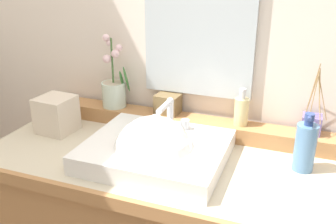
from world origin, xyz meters
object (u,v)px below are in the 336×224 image
(trinket_box, at_px, (168,104))
(lotion_bottle, at_px, (305,146))
(potted_plant, at_px, (114,88))
(reed_diffuser, at_px, (311,123))
(sink_basin, at_px, (155,154))
(soap_dispenser, at_px, (241,110))
(tissue_box, at_px, (57,114))

(trinket_box, relative_size, lotion_bottle, 0.48)
(potted_plant, relative_size, reed_diffuser, 1.19)
(sink_basin, distance_m, soap_dispenser, 0.37)
(soap_dispenser, distance_m, lotion_bottle, 0.28)
(sink_basin, height_order, soap_dispenser, soap_dispenser)
(soap_dispenser, relative_size, tissue_box, 1.00)
(sink_basin, bearing_deg, potted_plant, 136.89)
(reed_diffuser, xyz_separation_m, tissue_box, (-0.93, -0.20, -0.03))
(potted_plant, height_order, tissue_box, potted_plant)
(potted_plant, relative_size, tissue_box, 2.13)
(sink_basin, bearing_deg, lotion_bottle, 14.39)
(soap_dispenser, relative_size, reed_diffuser, 0.56)
(trinket_box, distance_m, tissue_box, 0.44)
(reed_diffuser, distance_m, tissue_box, 0.95)
(soap_dispenser, bearing_deg, trinket_box, 177.51)
(reed_diffuser, distance_m, trinket_box, 0.54)
(reed_diffuser, bearing_deg, trinket_box, -179.62)
(lotion_bottle, height_order, tissue_box, lotion_bottle)
(potted_plant, bearing_deg, lotion_bottle, -11.62)
(potted_plant, height_order, trinket_box, potted_plant)
(potted_plant, height_order, lotion_bottle, potted_plant)
(soap_dispenser, height_order, trinket_box, soap_dispenser)
(potted_plant, distance_m, tissue_box, 0.25)
(sink_basin, xyz_separation_m, potted_plant, (-0.29, 0.28, 0.11))
(trinket_box, bearing_deg, lotion_bottle, -12.12)
(trinket_box, bearing_deg, sink_basin, -72.94)
(reed_diffuser, bearing_deg, potted_plant, -179.23)
(soap_dispenser, xyz_separation_m, trinket_box, (-0.29, 0.01, -0.02))
(sink_basin, bearing_deg, reed_diffuser, 30.83)
(reed_diffuser, height_order, trinket_box, reed_diffuser)
(tissue_box, bearing_deg, trinket_box, 26.30)
(soap_dispenser, relative_size, trinket_box, 1.51)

